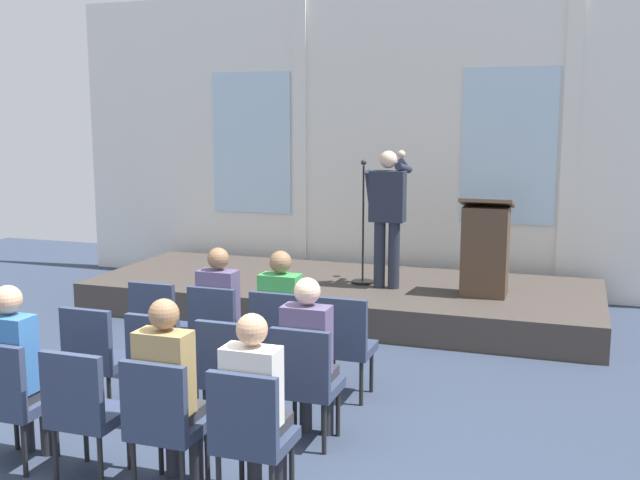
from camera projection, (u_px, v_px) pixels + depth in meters
ground_plane at (136, 479)px, 5.22m from camera, size 16.45×16.45×0.00m
rear_partition at (376, 142)px, 10.77m from camera, size 9.39×0.14×4.21m
stage_platform at (342, 296)px, 9.68m from camera, size 6.35×2.43×0.39m
speaker at (388, 209)px, 9.16m from camera, size 0.52×0.69×1.68m
mic_stand at (363, 257)px, 9.50m from camera, size 0.28×0.28×1.55m
lectern at (485, 249)px, 8.82m from camera, size 0.60×0.48×1.16m
chair_r0_c0 at (159, 322)px, 7.19m from camera, size 0.46×0.44×0.94m
chair_r0_c1 at (217, 328)px, 7.00m from camera, size 0.46×0.44×0.94m
audience_r0_c1 at (221, 307)px, 7.05m from camera, size 0.36×0.39×1.28m
chair_r0_c2 at (279, 334)px, 6.80m from camera, size 0.46×0.44×0.94m
audience_r0_c2 at (282, 312)px, 6.85m from camera, size 0.36×0.39×1.29m
chair_r0_c3 at (345, 341)px, 6.61m from camera, size 0.46×0.44×0.94m
chair_r1_c0 at (95, 354)px, 6.25m from camera, size 0.46×0.44×0.94m
chair_r1_c1 at (161, 361)px, 6.06m from camera, size 0.46×0.44×0.94m
chair_r1_c2 at (231, 370)px, 5.86m from camera, size 0.46×0.44×0.94m
chair_r1_c3 at (305, 378)px, 5.66m from camera, size 0.46×0.44×0.94m
audience_r1_c3 at (309, 351)px, 5.71m from camera, size 0.36×0.39×1.29m
chair_r2_c0 at (9, 396)px, 5.31m from camera, size 0.46×0.44×0.94m
audience_r2_c0 at (16, 365)px, 5.35m from camera, size 0.36×0.39×1.32m
chair_r2_c1 at (84, 407)px, 5.11m from camera, size 0.46×0.44×0.94m
chair_r2_c2 at (164, 418)px, 4.92m from camera, size 0.46×0.44×0.94m
audience_r2_c2 at (169, 385)px, 4.96m from camera, size 0.36×0.39×1.32m
chair_r2_c3 at (250, 431)px, 4.72m from camera, size 0.46×0.44×0.94m
audience_r2_c3 at (255, 399)px, 4.77m from camera, size 0.36×0.39×1.28m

